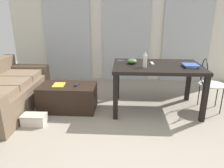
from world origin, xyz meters
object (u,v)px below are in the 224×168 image
Objects in this scene: bottle_near at (145,61)px; tv_remote_on_table at (152,63)px; couch at (4,93)px; bowl at (132,61)px; shoebox at (34,119)px; magazine at (59,85)px; book_stack at (191,66)px; craft_table at (157,71)px; tv_remote_primary at (77,84)px; coffee_table at (68,97)px; wire_chair at (208,79)px; scissors at (122,61)px.

bottle_near reaches higher than tv_remote_on_table.
bowl is (2.08, 0.24, 0.50)m from couch.
bowl reaches higher than tv_remote_on_table.
shoebox is (-1.40, -0.71, -0.71)m from bowl.
couch reaches higher than shoebox.
couch is 8.37× the size of bottle_near.
couch is 11.07× the size of tv_remote_on_table.
book_stack is at bearing -3.25° from magazine.
craft_table is 0.33m from bottle_near.
tv_remote_primary is 0.83m from shoebox.
wire_chair reaches higher than coffee_table.
tv_remote_on_table is at bearing 3.07° from magazine.
wire_chair is 2.10m from tv_remote_primary.
wire_chair is at bearing 11.28° from tv_remote_primary.
coffee_table is at bearing 3.55° from couch.
bowl is 1.06× the size of tv_remote_primary.
bowl is 1.24m from magazine.
craft_table is 0.50m from book_stack.
tv_remote_primary is at bearing -176.42° from wire_chair.
coffee_table is 1.99m from book_stack.
scissors is 1.12m from magazine.
bowl is 0.25m from scissors.
scissors is at bearing 22.60° from coffee_table.
bowl is 0.67× the size of magazine.
wire_chair is at bearing -9.34° from scissors.
tv_remote_on_table is 1.46× the size of scissors.
bottle_near is 1.14m from tv_remote_primary.
tv_remote_on_table is 1.97m from shoebox.
bowl is 0.89m from book_stack.
scissors reaches higher than craft_table.
coffee_table is 1.47m from tv_remote_on_table.
tv_remote_on_table is at bearing 5.43° from couch.
bottle_near is (2.26, 0.01, 0.55)m from couch.
coffee_table is 6.08× the size of tv_remote_primary.
bottle_near reaches higher than couch.
coffee_table is at bearing -175.67° from craft_table.
couch is at bearing -168.93° from tv_remote_primary.
tv_remote_primary is (-2.09, -0.13, -0.08)m from wire_chair.
book_stack is at bearing -19.04° from scissors.
book_stack is at bearing 0.18° from coffee_table.
book_stack reaches higher than couch.
scissors is (0.87, 0.36, 0.54)m from coffee_table.
book_stack is (0.69, 0.06, -0.08)m from bottle_near.
coffee_table is at bearing -170.11° from tv_remote_primary.
shoebox is at bearing -160.17° from craft_table.
tv_remote_on_table reaches higher than coffee_table.
magazine is at bearing -179.25° from book_stack.
shoebox is (-2.27, -0.54, -0.69)m from book_stack.
wire_chair is at bearing 14.47° from shoebox.
book_stack reaches higher than tv_remote_primary.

